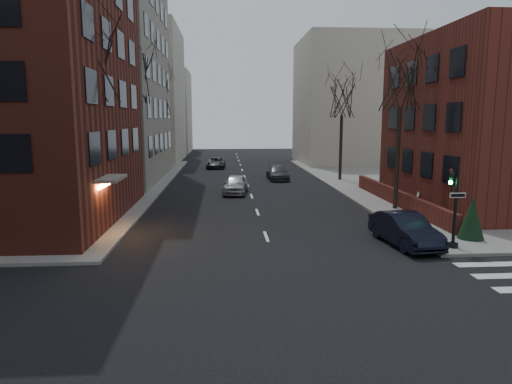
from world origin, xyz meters
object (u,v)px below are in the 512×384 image
at_px(tree_left_c, 160,97).
at_px(tree_right_a, 401,81).
at_px(car_lane_gray, 278,173).
at_px(evergreen_shrub, 472,218).
at_px(tree_left_b, 133,77).
at_px(parked_sedan, 405,229).
at_px(car_lane_far, 216,163).
at_px(car_lane_silver, 236,184).
at_px(traffic_signal, 454,208).
at_px(tree_right_b, 342,99).
at_px(streetlamp_far, 169,133).
at_px(sandwich_board, 420,199).
at_px(tree_left_a, 86,63).
at_px(streetlamp_near, 134,141).

bearing_deg(tree_left_c, tree_right_a, -51.34).
height_order(car_lane_gray, evergreen_shrub, evergreen_shrub).
height_order(tree_left_b, tree_right_a, tree_left_b).
bearing_deg(parked_sedan, car_lane_far, 98.09).
bearing_deg(car_lane_silver, traffic_signal, -53.41).
distance_m(tree_left_b, tree_right_b, 18.64).
relative_size(tree_right_b, car_lane_far, 2.01).
distance_m(tree_right_a, evergreen_shrub, 10.30).
distance_m(tree_right_a, parked_sedan, 11.13).
bearing_deg(streetlamp_far, tree_right_a, -54.69).
relative_size(tree_left_c, streetlamp_far, 1.55).
bearing_deg(car_lane_far, car_lane_gray, -58.17).
bearing_deg(traffic_signal, parked_sedan, 149.94).
distance_m(car_lane_gray, car_lane_far, 12.60).
bearing_deg(streetlamp_far, sandwich_board, -51.77).
xyz_separation_m(tree_left_a, tree_right_b, (17.60, 18.00, -0.88)).
bearing_deg(traffic_signal, car_lane_far, 107.23).
bearing_deg(car_lane_gray, car_lane_far, 117.55).
height_order(tree_left_a, tree_left_b, tree_left_b).
relative_size(tree_left_a, car_lane_gray, 2.24).
bearing_deg(streetlamp_near, parked_sedan, -39.81).
bearing_deg(tree_left_b, sandwich_board, -21.85).
distance_m(traffic_signal, sandwich_board, 9.70).
height_order(tree_right_a, car_lane_gray, tree_right_a).
height_order(tree_left_b, streetlamp_near, tree_left_b).
xyz_separation_m(parked_sedan, car_lane_far, (-9.24, 34.39, -0.11)).
relative_size(streetlamp_far, car_lane_far, 1.38).
xyz_separation_m(parked_sedan, car_lane_gray, (-3.13, 23.36, -0.08)).
height_order(tree_right_b, car_lane_far, tree_right_b).
distance_m(car_lane_far, evergreen_shrub, 36.27).
height_order(streetlamp_near, streetlamp_far, same).
xyz_separation_m(tree_left_c, car_lane_far, (5.76, 4.39, -7.39)).
xyz_separation_m(tree_left_b, streetlamp_far, (0.60, 16.00, -4.68)).
bearing_deg(streetlamp_near, sandwich_board, -11.30).
relative_size(tree_left_b, streetlamp_near, 1.72).
relative_size(car_lane_silver, car_lane_far, 0.94).
bearing_deg(tree_left_b, streetlamp_near, -81.47).
distance_m(tree_left_a, tree_right_b, 25.19).
relative_size(tree_left_c, car_lane_gray, 2.13).
bearing_deg(car_lane_far, tree_left_b, -104.55).
bearing_deg(tree_left_b, tree_right_b, 18.82).
relative_size(tree_left_b, tree_left_c, 1.11).
bearing_deg(tree_left_a, streetlamp_far, 88.77).
height_order(streetlamp_far, parked_sedan, streetlamp_far).
height_order(parked_sedan, car_lane_far, parked_sedan).
bearing_deg(car_lane_gray, parked_sedan, -83.79).
height_order(tree_left_c, tree_right_b, tree_left_c).
xyz_separation_m(tree_right_b, car_lane_gray, (-5.73, 1.36, -6.92)).
xyz_separation_m(tree_right_a, parked_sedan, (-2.60, -8.00, -7.28)).
bearing_deg(evergreen_shrub, streetlamp_near, 146.82).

